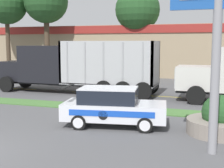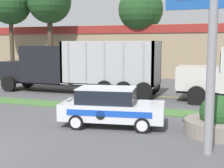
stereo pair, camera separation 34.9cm
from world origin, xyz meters
The scene contains 11 objects.
grass_verge centered at (0.00, 8.14, 0.03)m, with size 120.00×1.51×0.06m, color #477538.
centre_line_3 centered at (-6.35, 12.90, 0.00)m, with size 2.40×0.14×0.01m, color yellow.
centre_line_4 centered at (-0.95, 12.90, 0.00)m, with size 2.40×0.14×0.01m, color yellow.
centre_line_5 centered at (4.45, 12.90, 0.00)m, with size 2.40×0.14×0.01m, color yellow.
dump_truck_mid centered at (-2.75, 12.49, 1.74)m, with size 11.72×2.66×3.64m.
rally_car centered at (3.63, 4.88, 0.84)m, with size 4.55×2.49×1.67m.
store_sign_post centered at (7.70, 2.68, 4.22)m, with size 2.86×0.28×5.91m.
stone_planter centered at (7.92, 5.04, 0.52)m, with size 2.50×2.50×1.53m.
store_building_backdrop centered at (-5.74, 29.66, 2.69)m, with size 30.72×12.10×5.38m.
tree_behind_left centered at (-0.20, 24.57, 7.38)m, with size 4.61×4.61×10.42m.
tree_behind_right centered at (-13.19, 20.52, 8.00)m, with size 4.31×4.31×10.85m.
Camera 1 is at (7.70, -7.43, 3.48)m, focal length 50.00 mm.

